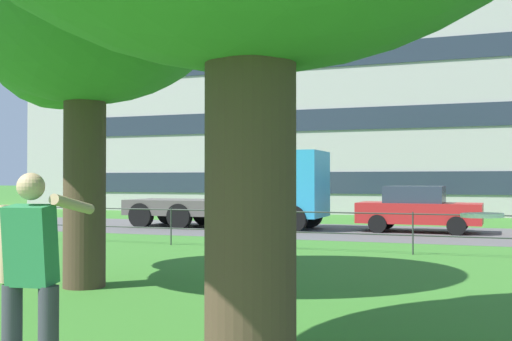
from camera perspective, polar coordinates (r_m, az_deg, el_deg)
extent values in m
cube|color=#565454|center=(20.77, 11.50, -5.67)|extent=(80.00, 6.43, 0.01)
cylinder|color=#333833|center=(18.33, -16.71, -4.74)|extent=(0.04, 0.04, 1.00)
cylinder|color=#333833|center=(16.65, -7.90, -5.16)|extent=(0.04, 0.04, 1.00)
cylinder|color=#333833|center=(15.45, 2.58, -5.51)|extent=(0.04, 0.04, 1.00)
cylinder|color=#333833|center=(14.83, 14.37, -5.67)|extent=(0.04, 0.04, 1.00)
cylinder|color=#333833|center=(15.07, 8.35, -5.81)|extent=(28.41, 0.03, 0.03)
cylinder|color=#333833|center=(15.03, 8.35, -3.91)|extent=(28.41, 0.03, 0.03)
cylinder|color=#4C3828|center=(10.41, -15.63, -0.12)|extent=(0.68, 0.68, 3.76)
sphere|color=#418535|center=(12.49, -17.75, 12.06)|extent=(2.90, 2.90, 2.90)
cylinder|color=#4C3828|center=(4.55, -0.51, -0.81)|extent=(0.68, 0.68, 3.51)
cube|color=#2D7F4C|center=(5.22, -20.22, -6.54)|extent=(0.40, 0.33, 0.65)
sphere|color=tan|center=(5.20, -20.19, -1.40)|extent=(0.22, 0.22, 0.22)
cylinder|color=tan|center=(5.36, -16.66, -3.04)|extent=(0.18, 0.63, 0.20)
cylinder|color=tan|center=(5.34, -22.28, -6.32)|extent=(0.09, 0.09, 0.62)
cylinder|color=white|center=(4.24, 20.26, -3.92)|extent=(0.32, 0.32, 0.03)
cube|color=#2D99D1|center=(21.54, 3.50, -1.27)|extent=(2.10, 2.30, 2.30)
cube|color=#283342|center=(21.31, 5.80, -0.34)|extent=(0.12, 1.84, 0.87)
cube|color=#56514C|center=(22.86, -5.33, -3.42)|extent=(5.20, 2.31, 0.56)
cylinder|color=black|center=(22.51, 5.03, -4.17)|extent=(0.90, 0.30, 0.90)
cylinder|color=black|center=(20.48, 3.52, -4.51)|extent=(0.90, 0.30, 0.90)
cylinder|color=black|center=(23.94, -4.82, -3.98)|extent=(0.90, 0.30, 0.90)
cylinder|color=black|center=(22.04, -7.12, -4.24)|extent=(0.90, 0.30, 0.90)
cylinder|color=black|center=(24.63, -8.13, -3.88)|extent=(0.90, 0.30, 0.90)
cylinder|color=black|center=(22.78, -10.63, -4.12)|extent=(0.90, 0.30, 0.90)
cube|color=red|center=(21.24, 14.93, -3.83)|extent=(4.06, 1.85, 0.68)
cube|color=#2D3847|center=(21.24, 14.52, -2.16)|extent=(1.96, 1.59, 0.56)
cylinder|color=black|center=(21.95, 18.41, -4.61)|extent=(0.61, 0.22, 0.60)
cylinder|color=black|center=(20.34, 18.13, -4.91)|extent=(0.61, 0.22, 0.60)
cylinder|color=black|center=(22.24, 12.00, -4.59)|extent=(0.61, 0.22, 0.60)
cylinder|color=black|center=(20.66, 11.23, -4.88)|extent=(0.61, 0.22, 0.60)
cube|color=#B7B2AD|center=(39.60, 7.78, 8.21)|extent=(35.16, 15.83, 15.99)
cube|color=#283342|center=(31.37, 4.81, -1.14)|extent=(29.54, 0.06, 1.10)
cube|color=#283342|center=(31.52, 4.80, 4.68)|extent=(29.54, 0.06, 1.10)
cube|color=#283342|center=(31.98, 4.79, 10.39)|extent=(29.54, 0.06, 1.10)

